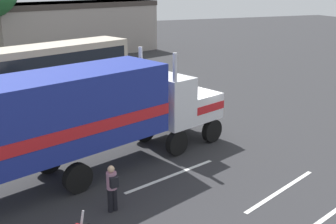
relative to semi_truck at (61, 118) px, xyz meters
name	(u,v)px	position (x,y,z in m)	size (l,w,h in m)	color
ground_plane	(187,138)	(6.16, 2.37, -2.52)	(120.00, 120.00, 0.00)	#2D2D30
lane_stripe_near	(171,176)	(3.88, -1.13, -2.52)	(4.40, 0.16, 0.01)	silver
lane_stripe_mid	(281,191)	(7.11, -3.73, -2.52)	(4.40, 0.16, 0.01)	silver
lane_stripe_far	(324,219)	(7.21, -5.82, -2.52)	(4.40, 0.16, 0.01)	silver
semi_truck	(61,118)	(0.00, 0.00, 0.00)	(14.08, 7.52, 4.50)	silver
person_bystander	(112,187)	(1.11, -2.82, -1.63)	(0.34, 0.47, 1.63)	black
parked_bus	(50,66)	(1.04, 12.59, -0.46)	(11.09, 6.79, 3.40)	#BFB29E
building_backdrop	(74,27)	(5.39, 28.52, 0.34)	(18.24, 11.91, 5.31)	#9E938C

